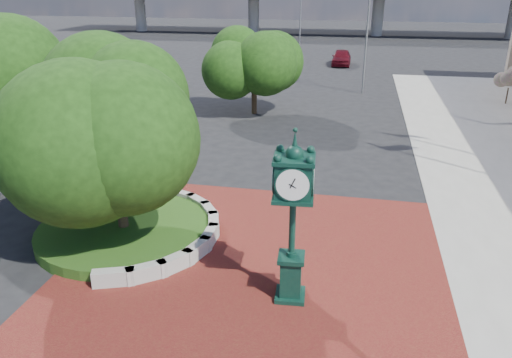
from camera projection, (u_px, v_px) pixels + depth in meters
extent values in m
plane|color=black|center=(261.00, 250.00, 17.05)|extent=(200.00, 200.00, 0.00)
cube|color=maroon|center=(255.00, 264.00, 16.14)|extent=(12.00, 12.00, 0.04)
cube|color=#9E9B93|center=(114.00, 278.00, 14.95)|extent=(1.29, 0.76, 0.54)
cube|color=#9E9B93|center=(147.00, 273.00, 15.22)|extent=(1.20, 1.04, 0.54)
cube|color=#9E9B93|center=(175.00, 263.00, 15.73)|extent=(1.00, 1.22, 0.54)
cube|color=#9E9B93|center=(197.00, 251.00, 16.44)|extent=(0.71, 1.30, 0.54)
cube|color=#9E9B93|center=(210.00, 237.00, 17.29)|extent=(0.35, 1.25, 0.54)
cube|color=#9E9B93|center=(213.00, 225.00, 18.19)|extent=(0.71, 1.30, 0.54)
cube|color=#9E9B93|center=(209.00, 213.00, 19.07)|extent=(1.00, 1.22, 0.54)
cube|color=#9E9B93|center=(198.00, 204.00, 19.83)|extent=(1.20, 1.04, 0.54)
cube|color=#9E9B93|center=(181.00, 198.00, 20.42)|extent=(1.29, 0.76, 0.54)
cylinder|color=#1E3E11|center=(124.00, 231.00, 17.92)|extent=(6.10, 6.10, 0.40)
cylinder|color=#9E9B93|center=(140.00, 13.00, 86.04)|extent=(1.80, 1.80, 6.00)
cylinder|color=#9E9B93|center=(254.00, 14.00, 82.29)|extent=(1.80, 1.80, 6.00)
cylinder|color=#9E9B93|center=(378.00, 16.00, 78.55)|extent=(1.80, 1.80, 6.00)
cylinder|color=#38281C|center=(122.00, 208.00, 17.58)|extent=(0.36, 0.36, 2.17)
sphere|color=#18360E|center=(114.00, 136.00, 16.59)|extent=(5.20, 5.20, 5.20)
cylinder|color=#38281C|center=(12.00, 147.00, 23.57)|extent=(0.36, 0.36, 2.45)
sphere|color=#18360E|center=(0.00, 85.00, 22.48)|extent=(5.60, 5.60, 5.60)
cylinder|color=#38281C|center=(254.00, 100.00, 33.79)|extent=(0.36, 0.36, 1.92)
sphere|color=#18360E|center=(254.00, 66.00, 32.93)|extent=(4.40, 4.40, 4.40)
cube|color=black|center=(290.00, 295.00, 14.45)|extent=(0.91, 0.91, 0.17)
cube|color=black|center=(291.00, 276.00, 14.20)|extent=(0.63, 0.63, 1.17)
cube|color=black|center=(291.00, 257.00, 13.97)|extent=(0.80, 0.80, 0.13)
cylinder|color=black|center=(292.00, 227.00, 13.61)|extent=(0.18, 0.18, 1.81)
cube|color=black|center=(294.00, 178.00, 13.07)|extent=(1.03, 1.03, 0.96)
cylinder|color=white|center=(293.00, 185.00, 12.61)|extent=(0.85, 0.13, 0.85)
cylinder|color=white|center=(295.00, 171.00, 13.53)|extent=(0.85, 0.13, 0.85)
cylinder|color=white|center=(275.00, 177.00, 13.13)|extent=(0.13, 0.85, 0.85)
cylinder|color=white|center=(313.00, 178.00, 13.01)|extent=(0.13, 0.85, 0.85)
sphere|color=black|center=(295.00, 154.00, 12.82)|extent=(0.47, 0.47, 0.47)
cone|color=black|center=(295.00, 141.00, 12.69)|extent=(0.19, 0.19, 0.53)
imported|color=#520B15|center=(341.00, 57.00, 52.77)|extent=(1.91, 4.74, 1.61)
cylinder|color=slate|center=(366.00, 40.00, 38.50)|extent=(0.15, 0.15, 8.31)
cylinder|color=slate|center=(300.00, 22.00, 54.90)|extent=(0.14, 0.14, 8.15)
cylinder|color=#38281C|center=(507.00, 96.00, 36.46)|extent=(0.10, 0.10, 1.20)
sphere|color=#BE5F93|center=(509.00, 82.00, 36.09)|extent=(1.20, 1.20, 1.20)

